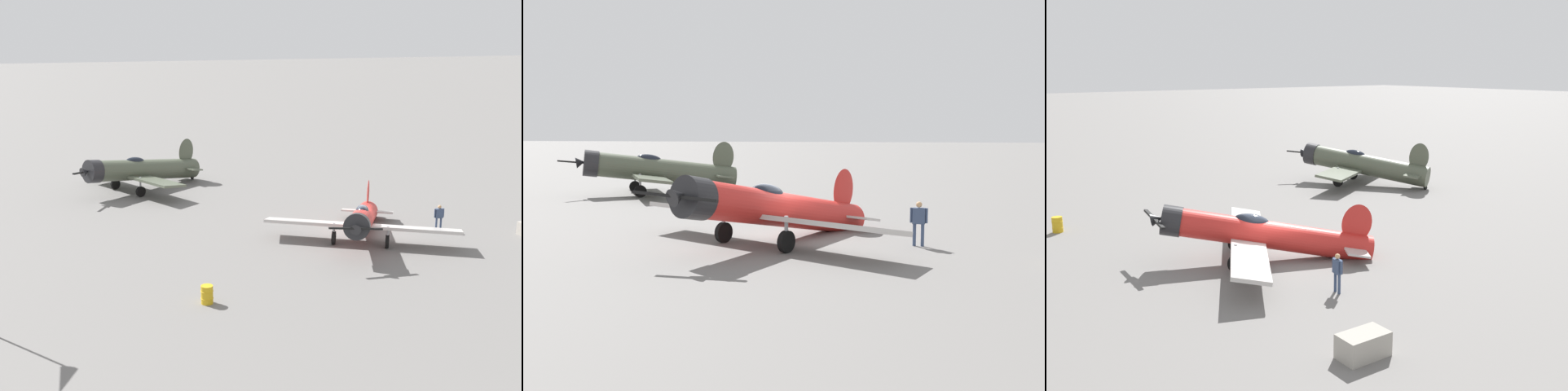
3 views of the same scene
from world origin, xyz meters
TOP-DOWN VIEW (x-y plane):
  - ground_plane at (0.00, 0.00)m, footprint 400.00×400.00m
  - airplane_foreground at (0.44, -0.25)m, footprint 9.84×10.90m
  - airplane_mid_apron at (-15.99, -11.59)m, footprint 10.11×10.40m
  - ground_crew_mechanic at (0.21, 5.16)m, footprint 0.29×0.65m

SIDE VIEW (x-z plane):
  - ground_plane at x=0.00m, z-range 0.00..0.00m
  - ground_crew_mechanic at x=0.21m, z-range 0.18..1.87m
  - airplane_foreground at x=0.44m, z-range -0.31..2.91m
  - airplane_mid_apron at x=-15.99m, z-range -0.20..3.42m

